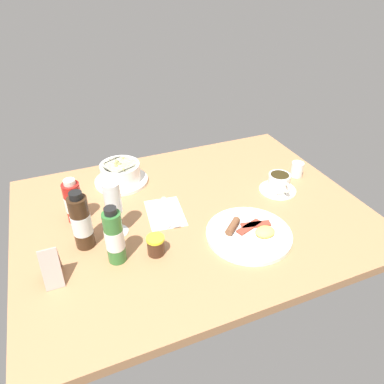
{
  "coord_description": "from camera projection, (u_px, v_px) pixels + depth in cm",
  "views": [
    {
      "loc": [
        35.59,
        86.1,
        70.04
      ],
      "look_at": [
        0.26,
        0.31,
        7.85
      ],
      "focal_mm": 33.58,
      "sensor_mm": 36.0,
      "label": 1
    }
  ],
  "objects": [
    {
      "name": "ground_plane",
      "position": [
        192.0,
        215.0,
        1.17
      ],
      "size": [
        110.0,
        84.0,
        3.0
      ],
      "primitive_type": "cube",
      "color": "#A8754C"
    },
    {
      "name": "porridge_bowl",
      "position": [
        121.0,
        173.0,
        1.29
      ],
      "size": [
        19.07,
        19.07,
        8.22
      ],
      "color": "white",
      "rests_on": "ground_plane"
    },
    {
      "name": "cutlery_setting",
      "position": [
        165.0,
        214.0,
        1.15
      ],
      "size": [
        13.18,
        17.51,
        0.9
      ],
      "color": "white",
      "rests_on": "ground_plane"
    },
    {
      "name": "coffee_cup",
      "position": [
        279.0,
        184.0,
        1.25
      ],
      "size": [
        12.81,
        12.95,
        6.46
      ],
      "color": "white",
      "rests_on": "ground_plane"
    },
    {
      "name": "creamer_jug",
      "position": [
        297.0,
        169.0,
        1.33
      ],
      "size": [
        5.37,
        4.44,
        5.97
      ],
      "color": "white",
      "rests_on": "ground_plane"
    },
    {
      "name": "wine_glass",
      "position": [
        113.0,
        201.0,
        1.02
      ],
      "size": [
        6.6,
        6.6,
        17.31
      ],
      "color": "white",
      "rests_on": "ground_plane"
    },
    {
      "name": "jam_jar",
      "position": [
        156.0,
        245.0,
        0.99
      ],
      "size": [
        5.05,
        5.05,
        5.65
      ],
      "color": "#412517",
      "rests_on": "ground_plane"
    },
    {
      "name": "sauce_bottle_green",
      "position": [
        114.0,
        237.0,
        0.94
      ],
      "size": [
        5.04,
        5.04,
        17.41
      ],
      "color": "#337233",
      "rests_on": "ground_plane"
    },
    {
      "name": "sauce_bottle_red",
      "position": [
        74.0,
        202.0,
        1.09
      ],
      "size": [
        5.41,
        5.41,
        14.69
      ],
      "color": "#B21E19",
      "rests_on": "ground_plane"
    },
    {
      "name": "sauce_bottle_brown",
      "position": [
        81.0,
        222.0,
        0.99
      ],
      "size": [
        5.47,
        5.47,
        18.1
      ],
      "color": "#382314",
      "rests_on": "ground_plane"
    },
    {
      "name": "breakfast_plate",
      "position": [
        249.0,
        234.0,
        1.06
      ],
      "size": [
        25.28,
        25.28,
        3.7
      ],
      "color": "white",
      "rests_on": "ground_plane"
    },
    {
      "name": "menu_card",
      "position": [
        51.0,
        264.0,
        0.9
      ],
      "size": [
        4.6,
        7.96,
        10.03
      ],
      "color": "tan",
      "rests_on": "ground_plane"
    }
  ]
}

